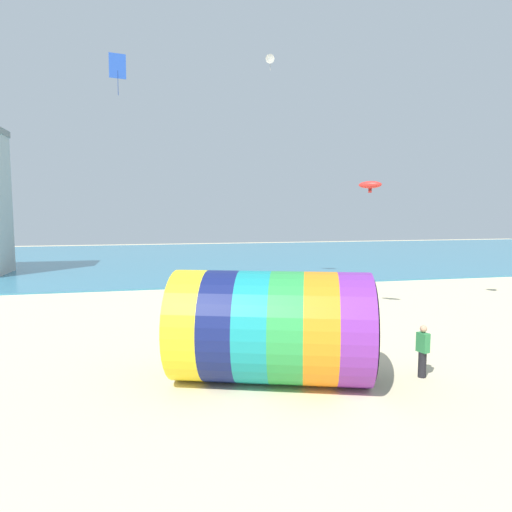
# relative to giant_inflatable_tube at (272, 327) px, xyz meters

# --- Properties ---
(ground_plane) EXTENTS (120.00, 120.00, 0.00)m
(ground_plane) POSITION_rel_giant_inflatable_tube_xyz_m (1.43, -0.10, -1.63)
(ground_plane) COLOR beige
(sea) EXTENTS (120.00, 40.00, 0.10)m
(sea) POSITION_rel_giant_inflatable_tube_xyz_m (1.43, 36.87, -1.58)
(sea) COLOR teal
(sea) RESTS_ON ground
(giant_inflatable_tube) EXTENTS (6.42, 4.93, 3.25)m
(giant_inflatable_tube) POSITION_rel_giant_inflatable_tube_xyz_m (0.00, 0.00, 0.00)
(giant_inflatable_tube) COLOR yellow
(giant_inflatable_tube) RESTS_ON ground
(kite_handler) EXTENTS (0.31, 0.41, 1.59)m
(kite_handler) POSITION_rel_giant_inflatable_tube_xyz_m (4.49, -0.72, -0.82)
(kite_handler) COLOR black
(kite_handler) RESTS_ON ground
(kite_red_parafoil) EXTENTS (1.10, 1.02, 0.56)m
(kite_red_parafoil) POSITION_rel_giant_inflatable_tube_xyz_m (6.64, 7.23, 4.60)
(kite_red_parafoil) COLOR red
(kite_blue_diamond) EXTENTS (0.86, 0.24, 2.13)m
(kite_blue_diamond) POSITION_rel_giant_inflatable_tube_xyz_m (-4.97, 13.16, 10.95)
(kite_blue_diamond) COLOR blue
(kite_white_delta) EXTENTS (0.74, 0.85, 1.11)m
(kite_white_delta) POSITION_rel_giant_inflatable_tube_xyz_m (3.99, 15.76, 12.82)
(kite_white_delta) COLOR white
(bystander_near_water) EXTENTS (0.40, 0.29, 1.71)m
(bystander_near_water) POSITION_rel_giant_inflatable_tube_xyz_m (6.21, 10.38, -0.75)
(bystander_near_water) COLOR #383D56
(bystander_near_water) RESTS_ON ground
(bystander_mid_beach) EXTENTS (0.36, 0.24, 1.53)m
(bystander_mid_beach) POSITION_rel_giant_inflatable_tube_xyz_m (0.32, 11.57, -0.86)
(bystander_mid_beach) COLOR black
(bystander_mid_beach) RESTS_ON ground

